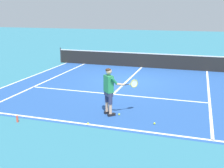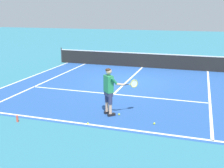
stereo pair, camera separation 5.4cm
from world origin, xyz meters
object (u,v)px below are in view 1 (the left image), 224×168
tennis_player (109,88)px  tennis_ball_by_baseline (119,114)px  tennis_ball_mid_court (154,123)px  tennis_ball_near_feet (88,123)px  water_bottle (17,119)px

tennis_player → tennis_ball_by_baseline: size_ratio=25.95×
tennis_player → tennis_ball_mid_court: (1.69, -0.38, -0.96)m
tennis_ball_near_feet → tennis_ball_mid_court: (2.09, 0.67, 0.00)m
tennis_ball_by_baseline → tennis_ball_mid_court: bearing=-18.2°
tennis_player → water_bottle: tennis_player is taller
tennis_ball_by_baseline → tennis_ball_mid_court: 1.41m
tennis_ball_near_feet → tennis_ball_mid_court: size_ratio=1.00×
tennis_ball_mid_court → water_bottle: 4.60m
water_bottle → tennis_ball_by_baseline: bearing=27.9°
tennis_ball_near_feet → tennis_ball_by_baseline: 1.34m
tennis_ball_mid_court → tennis_ball_near_feet: bearing=-162.3°
tennis_ball_near_feet → water_bottle: water_bottle is taller
tennis_ball_mid_court → tennis_player: bearing=167.3°
tennis_player → tennis_ball_by_baseline: tennis_player is taller
tennis_ball_mid_court → water_bottle: bearing=-164.9°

